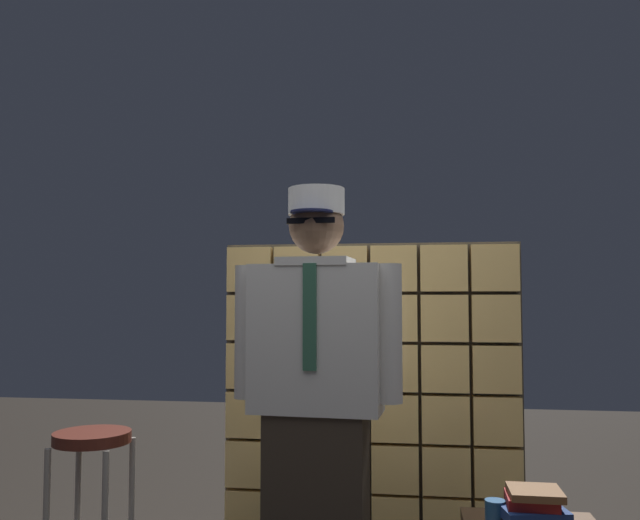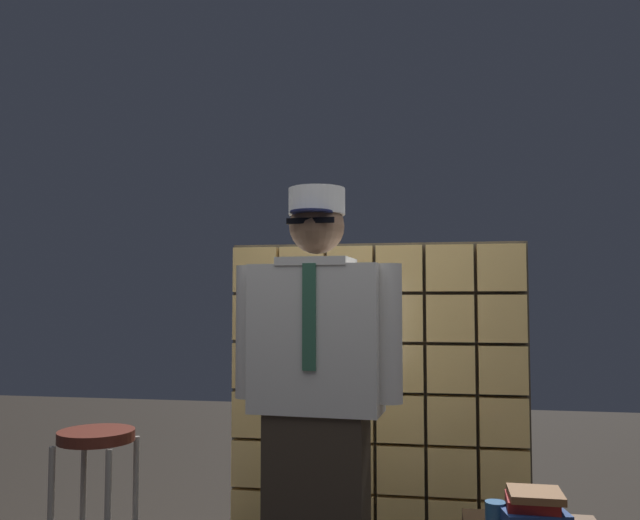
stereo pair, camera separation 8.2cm
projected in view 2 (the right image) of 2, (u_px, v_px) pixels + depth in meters
The scene contains 5 objects.
glass_block_wall at pixel (375, 392), 3.65m from camera, with size 1.70×0.10×1.70m.
standing_person at pixel (317, 395), 2.71m from camera, with size 0.73×0.32×1.83m.
bar_stool at pixel (95, 474), 2.91m from camera, with size 0.34×0.34×0.76m.
book_stack at pixel (533, 511), 2.42m from camera, with size 0.27×0.23×0.15m.
coffee_mug at pixel (497, 514), 2.47m from camera, with size 0.13×0.08×0.09m.
Camera 2 is at (0.32, -2.41, 1.35)m, focal length 36.26 mm.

